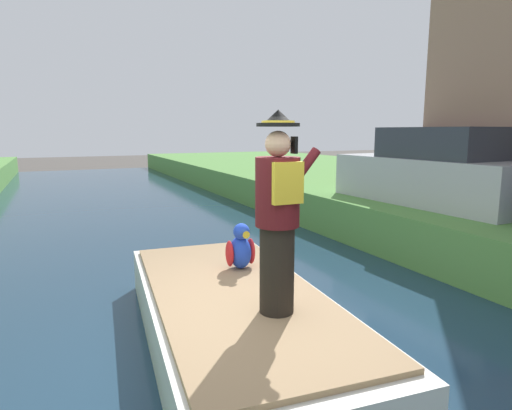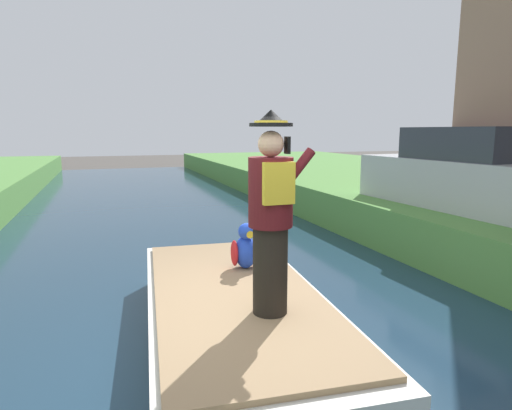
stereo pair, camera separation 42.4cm
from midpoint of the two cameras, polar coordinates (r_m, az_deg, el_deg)
name	(u,v)px [view 1 (the left image)]	position (r m, az deg, el deg)	size (l,w,h in m)	color
ground_plane	(253,373)	(4.62, -3.15, -21.28)	(80.00, 80.00, 0.00)	#4C4742
canal_water	(253,369)	(4.59, -3.16, -20.75)	(7.19, 48.00, 0.10)	#1E384C
boat	(235,317)	(4.83, -5.34, -14.49)	(2.17, 4.35, 0.61)	silver
person_pirate	(278,214)	(3.89, -0.19, -1.28)	(0.61, 0.42, 1.85)	black
parrot_plush	(241,249)	(5.33, -4.34, -5.80)	(0.36, 0.34, 0.57)	blue
parked_car_silver	(434,172)	(9.29, 21.19, 4.11)	(1.89, 4.08, 1.50)	#B7B7BC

